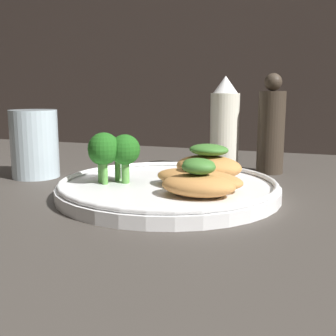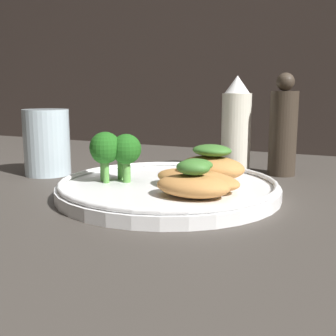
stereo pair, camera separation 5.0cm
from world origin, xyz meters
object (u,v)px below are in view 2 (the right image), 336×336
Objects in this scene: pepper_grinder at (283,130)px; broccoli_bunch at (114,150)px; drinking_glass at (47,142)px; plate at (168,188)px; sauce_bottle at (236,126)px.

broccoli_bunch is at bearing -129.11° from pepper_grinder.
pepper_grinder is 1.54× the size of drinking_glass.
drinking_glass reaches higher than plate.
drinking_glass is at bearing -149.02° from sauce_bottle.
broccoli_bunch is at bearing -19.50° from drinking_glass.
drinking_glass is at bearing -155.04° from pepper_grinder.
plate is at bearing -10.27° from drinking_glass.
sauce_bottle is 1.51× the size of drinking_glass.
plate is at bearing -117.56° from pepper_grinder.
pepper_grinder reaches higher than sauce_bottle.
broccoli_bunch is 0.43× the size of sauce_bottle.
sauce_bottle reaches higher than broccoli_bunch.
pepper_grinder is at bearing 24.96° from drinking_glass.
sauce_bottle reaches higher than drinking_glass.
sauce_bottle is (9.33, 20.29, 1.69)cm from broccoli_bunch.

